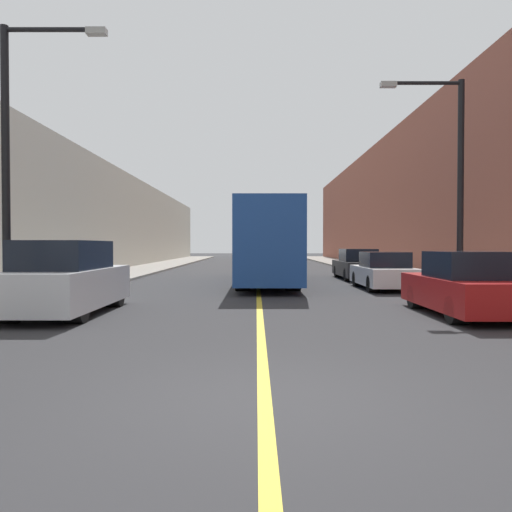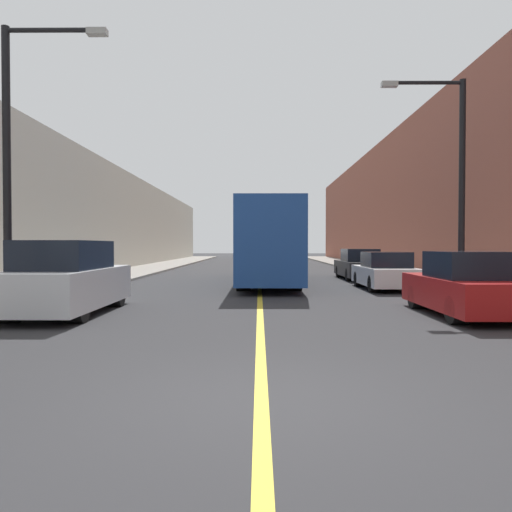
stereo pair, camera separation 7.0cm
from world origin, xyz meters
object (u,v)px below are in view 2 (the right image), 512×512
object	(u,v)px
bus	(267,243)
car_right_far	(359,266)
parked_suv_left	(67,280)
street_lamp_left	(16,147)
car_right_mid	(385,272)
car_right_near	(467,287)
street_lamp_right	(454,171)

from	to	relation	value
bus	car_right_far	bearing A→B (deg)	28.06
parked_suv_left	car_right_far	bearing A→B (deg)	52.50
parked_suv_left	street_lamp_left	size ratio (longest dim) A/B	0.68
street_lamp_left	car_right_mid	bearing A→B (deg)	31.83
bus	street_lamp_left	size ratio (longest dim) A/B	1.77
parked_suv_left	car_right_near	xyz separation A→B (m)	(9.83, -0.24, -0.15)
bus	car_right_mid	bearing A→B (deg)	-35.80
bus	street_lamp_right	bearing A→B (deg)	-49.76
bus	street_lamp_left	world-z (taller)	street_lamp_left
car_right_mid	street_lamp_right	size ratio (longest dim) A/B	0.63
street_lamp_left	street_lamp_right	size ratio (longest dim) A/B	1.04
car_right_near	parked_suv_left	bearing A→B (deg)	178.61
bus	parked_suv_left	world-z (taller)	bus
street_lamp_left	street_lamp_right	distance (m)	12.71
car_right_near	car_right_far	xyz separation A→B (m)	(-0.01, 13.04, -0.01)
car_right_mid	street_lamp_right	xyz separation A→B (m)	(1.26, -3.57, 3.40)
car_right_near	street_lamp_right	xyz separation A→B (m)	(1.11, 3.71, 3.36)
street_lamp_left	car_right_far	bearing A→B (deg)	48.43
car_right_far	street_lamp_left	xyz separation A→B (m)	(-11.16, -12.59, 3.51)
car_right_mid	car_right_near	bearing A→B (deg)	-88.82
parked_suv_left	street_lamp_right	size ratio (longest dim) A/B	0.70
car_right_near	car_right_far	bearing A→B (deg)	90.03
car_right_far	parked_suv_left	bearing A→B (deg)	-127.50
parked_suv_left	street_lamp_left	bearing A→B (deg)	171.14
car_right_far	street_lamp_left	world-z (taller)	street_lamp_left
car_right_near	car_right_mid	distance (m)	7.29
car_right_mid	street_lamp_right	distance (m)	5.09
car_right_mid	bus	bearing A→B (deg)	144.20
bus	car_right_far	xyz separation A→B (m)	(4.67, 2.49, -1.14)
car_right_far	street_lamp_right	xyz separation A→B (m)	(1.12, -9.32, 3.37)
car_right_near	bus	bearing A→B (deg)	113.89
parked_suv_left	car_right_mid	distance (m)	11.98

